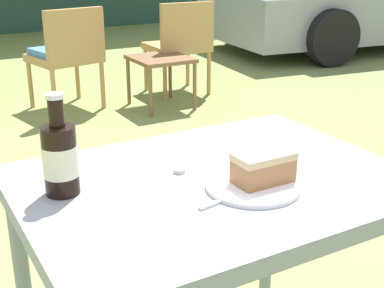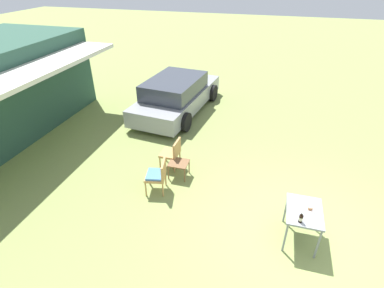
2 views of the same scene
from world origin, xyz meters
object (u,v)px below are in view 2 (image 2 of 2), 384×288
at_px(garden_side_table, 179,164).
at_px(cake_on_plate, 310,208).
at_px(cola_bottle_near, 301,218).
at_px(wicker_chair_cushioned, 158,174).
at_px(parked_car, 177,95).
at_px(wicker_chair_plain, 172,152).
at_px(patio_table, 304,214).

distance_m(garden_side_table, cake_on_plate, 3.25).
relative_size(cake_on_plate, cola_bottle_near, 0.95).
distance_m(wicker_chair_cushioned, cola_bottle_near, 3.26).
relative_size(parked_car, cola_bottle_near, 20.89).
height_order(wicker_chair_cushioned, garden_side_table, wicker_chair_cushioned).
bearing_deg(cola_bottle_near, wicker_chair_plain, 57.59).
bearing_deg(wicker_chair_cushioned, parked_car, -179.11).
xyz_separation_m(parked_car, wicker_chair_cushioned, (-4.41, -0.99, -0.15)).
height_order(parked_car, patio_table, parked_car).
relative_size(wicker_chair_plain, cola_bottle_near, 3.72).
distance_m(parked_car, garden_side_table, 3.96).
relative_size(wicker_chair_plain, garden_side_table, 1.71).
height_order(wicker_chair_plain, patio_table, wicker_chair_plain).
height_order(parked_car, wicker_chair_plain, parked_car).
height_order(garden_side_table, patio_table, patio_table).
xyz_separation_m(wicker_chair_plain, cola_bottle_near, (-1.95, -3.07, 0.35)).
bearing_deg(garden_side_table, patio_table, -114.18).
height_order(cake_on_plate, cola_bottle_near, cola_bottle_near).
distance_m(wicker_chair_cushioned, wicker_chair_plain, 1.00).
relative_size(patio_table, cola_bottle_near, 3.97).
relative_size(garden_side_table, patio_table, 0.55).
bearing_deg(cake_on_plate, wicker_chair_plain, 64.21).
relative_size(parked_car, garden_side_table, 9.58).
xyz_separation_m(wicker_chair_cushioned, wicker_chair_plain, (1.00, -0.02, 0.00)).
bearing_deg(wicker_chair_cushioned, garden_side_table, 144.26).
xyz_separation_m(wicker_chair_plain, garden_side_table, (-0.33, -0.28, -0.11)).
xyz_separation_m(parked_car, wicker_chair_plain, (-3.41, -1.01, -0.15)).
xyz_separation_m(garden_side_table, patio_table, (-1.30, -2.89, 0.30)).
relative_size(wicker_chair_cushioned, cake_on_plate, 3.94).
distance_m(wicker_chair_cushioned, patio_table, 3.25).
bearing_deg(garden_side_table, wicker_chair_plain, 39.62).
xyz_separation_m(wicker_chair_cushioned, cola_bottle_near, (-0.95, -3.09, 0.35)).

